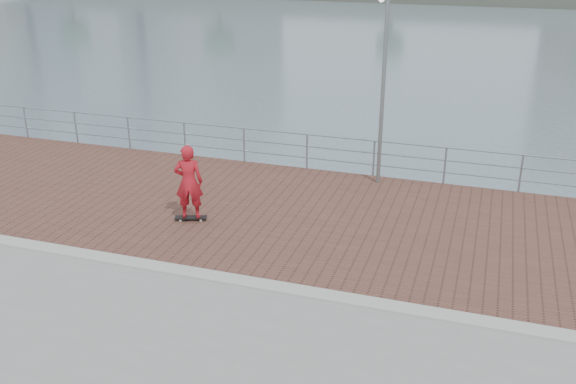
% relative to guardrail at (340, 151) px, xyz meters
% --- Properties ---
extents(water, '(400.00, 400.00, 0.00)m').
position_rel_guardrail_xyz_m(water, '(-0.00, -7.00, -2.69)').
color(water, slate).
rests_on(water, ground).
extents(brick_lane, '(40.00, 6.80, 0.02)m').
position_rel_guardrail_xyz_m(brick_lane, '(-0.00, -3.40, -0.68)').
color(brick_lane, brown).
rests_on(brick_lane, seawall).
extents(curb, '(40.00, 0.40, 0.06)m').
position_rel_guardrail_xyz_m(curb, '(-0.00, -7.00, -0.66)').
color(curb, '#B7B5AD').
rests_on(curb, seawall).
extents(guardrail, '(39.06, 0.06, 1.13)m').
position_rel_guardrail_xyz_m(guardrail, '(0.00, 0.00, 0.00)').
color(guardrail, '#8C9EA8').
rests_on(guardrail, brick_lane).
extents(street_lamp, '(0.42, 1.24, 5.83)m').
position_rel_guardrail_xyz_m(street_lamp, '(1.27, -0.93, 3.45)').
color(street_lamp, gray).
rests_on(street_lamp, brick_lane).
extents(skateboard, '(0.82, 0.45, 0.09)m').
position_rel_guardrail_xyz_m(skateboard, '(-2.71, -4.56, -0.60)').
color(skateboard, black).
rests_on(skateboard, brick_lane).
extents(skateboarder, '(0.80, 0.65, 1.90)m').
position_rel_guardrail_xyz_m(skateboarder, '(-2.71, -4.56, 0.36)').
color(skateboarder, red).
rests_on(skateboarder, skateboard).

